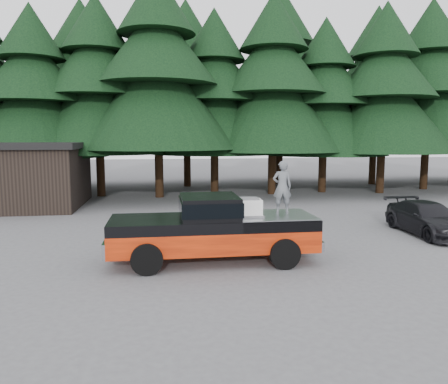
{
  "coord_description": "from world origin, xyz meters",
  "views": [
    {
      "loc": [
        -0.91,
        -11.58,
        3.58
      ],
      "look_at": [
        0.78,
        0.0,
        2.1
      ],
      "focal_mm": 35.0,
      "sensor_mm": 36.0,
      "label": 1
    }
  ],
  "objects": [
    {
      "name": "ground",
      "position": [
        0.0,
        0.0,
        0.0
      ],
      "size": [
        120.0,
        120.0,
        0.0
      ],
      "primitive_type": "plane",
      "color": "#505052",
      "rests_on": "ground"
    },
    {
      "name": "pickup_truck",
      "position": [
        0.54,
        0.61,
        0.67
      ],
      "size": [
        6.0,
        2.04,
        1.33
      ],
      "primitive_type": null,
      "color": "red",
      "rests_on": "ground"
    },
    {
      "name": "truck_cab",
      "position": [
        0.44,
        0.61,
        1.62
      ],
      "size": [
        1.66,
        1.9,
        0.59
      ],
      "primitive_type": "cube",
      "color": "black",
      "rests_on": "pickup_truck"
    },
    {
      "name": "air_compressor",
      "position": [
        1.56,
        0.42,
        1.56
      ],
      "size": [
        0.71,
        0.59,
        0.47
      ],
      "primitive_type": "cube",
      "rotation": [
        0.0,
        0.0,
        -0.04
      ],
      "color": "silver",
      "rests_on": "pickup_truck"
    },
    {
      "name": "man_on_bed",
      "position": [
        2.65,
        0.88,
        2.1
      ],
      "size": [
        0.6,
        0.42,
        1.55
      ],
      "primitive_type": "imported",
      "rotation": [
        0.0,
        0.0,
        3.05
      ],
      "color": "#5B5F63",
      "rests_on": "pickup_truck"
    },
    {
      "name": "parked_car",
      "position": [
        8.8,
        2.99,
        0.59
      ],
      "size": [
        1.76,
        4.14,
        1.19
      ],
      "primitive_type": "imported",
      "rotation": [
        0.0,
        0.0,
        -0.02
      ],
      "color": "black",
      "rests_on": "ground"
    },
    {
      "name": "utility_building",
      "position": [
        -9.0,
        12.0,
        1.67
      ],
      "size": [
        8.4,
        6.4,
        3.3
      ],
      "color": "black",
      "rests_on": "ground"
    },
    {
      "name": "treeline",
      "position": [
        0.42,
        17.2,
        7.72
      ],
      "size": [
        60.15,
        16.05,
        17.5
      ],
      "color": "black",
      "rests_on": "ground"
    }
  ]
}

